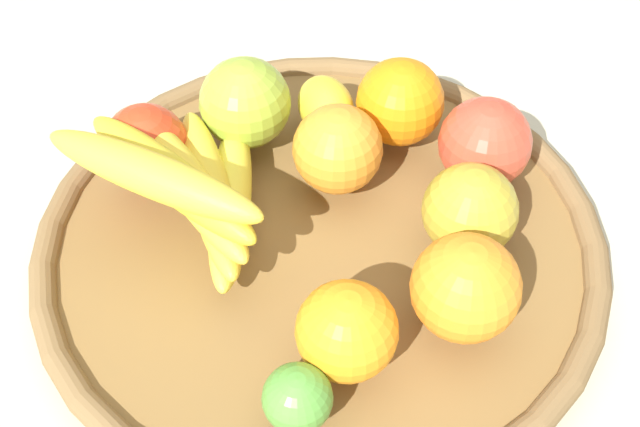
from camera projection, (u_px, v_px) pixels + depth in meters
ground_plane at (320, 258)px, 0.68m from camera, size 2.40×2.40×0.00m
basket at (320, 244)px, 0.66m from camera, size 0.45×0.45×0.03m
banana_bunch at (191, 185)px, 0.62m from camera, size 0.18×0.18×0.09m
apple_3 at (470, 211)px, 0.62m from camera, size 0.10×0.10×0.07m
lemon_0 at (326, 106)px, 0.71m from camera, size 0.08×0.07×0.05m
apple_2 at (485, 143)px, 0.66m from camera, size 0.10×0.10×0.07m
orange_2 at (332, 148)px, 0.66m from camera, size 0.08×0.08×0.07m
apple_1 at (245, 103)px, 0.69m from camera, size 0.11×0.11×0.08m
orange_3 at (466, 288)px, 0.57m from camera, size 0.10×0.10×0.08m
apple_0 at (146, 146)px, 0.66m from camera, size 0.08×0.08×0.07m
orange_0 at (347, 331)px, 0.55m from camera, size 0.09×0.09×0.07m
lime_0 at (297, 398)px, 0.53m from camera, size 0.06×0.06×0.05m
orange_1 at (400, 102)px, 0.69m from camera, size 0.09×0.09×0.07m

